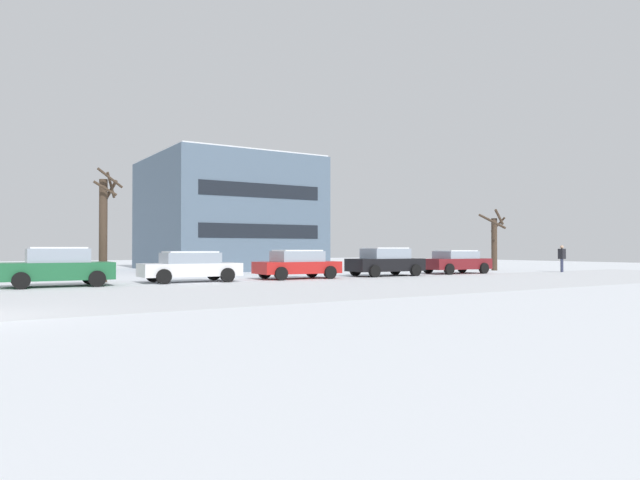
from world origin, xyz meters
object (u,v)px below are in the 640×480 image
Objects in this scene: parked_car_white at (190,266)px; parked_car_red at (297,264)px; parked_car_black at (385,262)px; parked_car_green at (58,267)px; pedestrian_crossing at (562,256)px; parked_car_maroon at (456,262)px.

parked_car_red is at bearing -1.39° from parked_car_white.
parked_car_black is (5.45, -0.16, 0.05)m from parked_car_red.
parked_car_white is (5.45, 0.08, -0.08)m from parked_car_green.
parked_car_green reaches higher than parked_car_white.
pedestrian_crossing reaches higher than parked_car_black.
parked_car_green is at bearing 179.25° from parked_car_black.
parked_car_black reaches higher than parked_car_maroon.
parked_car_black is at bearing -1.54° from parked_car_white.
pedestrian_crossing reaches higher than parked_car_red.
parked_car_green is 16.35m from parked_car_black.
parked_car_black is (10.90, -0.29, 0.07)m from parked_car_white.
parked_car_white is 23.76m from pedestrian_crossing.
parked_car_white is 1.04× the size of parked_car_black.
parked_car_green is at bearing 179.72° from parked_car_red.
parked_car_maroon is (5.45, 0.09, -0.06)m from parked_car_black.
parked_car_green reaches higher than parked_car_black.
parked_car_red reaches higher than parked_car_white.
parked_car_white is 1.05× the size of parked_car_red.
parked_car_green is 29.18m from pedestrian_crossing.
pedestrian_crossing is at bearing -8.64° from parked_car_black.
parked_car_white is 1.03× the size of parked_car_maroon.
parked_car_green reaches higher than parked_car_red.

